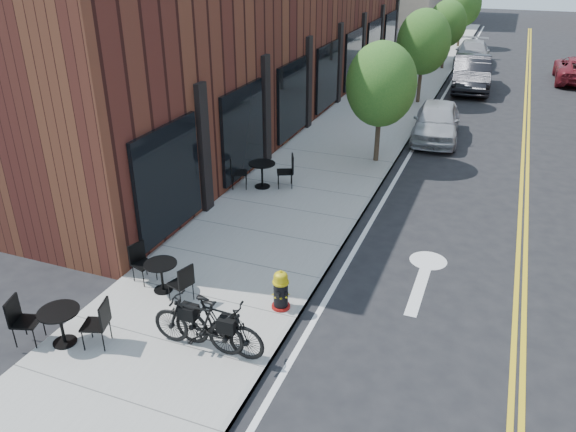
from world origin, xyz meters
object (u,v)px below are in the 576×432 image
at_px(bistro_set_a, 161,273).
at_px(bicycle_left, 198,323).
at_px(fire_hydrant, 281,290).
at_px(bicycle_right, 218,326).
at_px(parked_car_b, 471,73).
at_px(bistro_set_b, 61,322).
at_px(bistro_set_c, 262,171).
at_px(parked_car_a, 437,121).
at_px(parked_car_c, 472,53).

bearing_deg(bistro_set_a, bicycle_left, -21.92).
distance_m(fire_hydrant, bistro_set_a, 2.51).
bearing_deg(bicycle_left, bicycle_right, 97.57).
height_order(fire_hydrant, parked_car_b, parked_car_b).
height_order(fire_hydrant, bistro_set_b, bistro_set_b).
height_order(bicycle_right, parked_car_b, parked_car_b).
bearing_deg(bistro_set_c, parked_car_a, 35.07).
bearing_deg(parked_car_b, fire_hydrant, -99.82).
relative_size(bistro_set_c, parked_car_c, 0.38).
xyz_separation_m(fire_hydrant, parked_car_b, (1.69, 20.55, 0.28)).
bearing_deg(parked_car_b, bicycle_left, -101.73).
bearing_deg(parked_car_a, parked_car_c, 85.62).
xyz_separation_m(fire_hydrant, bistro_set_c, (-2.77, 5.38, 0.09)).
relative_size(fire_hydrant, parked_car_a, 0.21).
bearing_deg(fire_hydrant, parked_car_c, 109.63).
distance_m(parked_car_a, parked_car_c, 14.76).
relative_size(bicycle_right, parked_car_a, 0.44).
bearing_deg(parked_car_c, parked_car_a, -92.70).
distance_m(bicycle_right, parked_car_a, 13.84).
relative_size(bicycle_left, parked_car_a, 0.44).
height_order(parked_car_b, parked_car_c, parked_car_b).
bearing_deg(bistro_set_c, bistro_set_a, -111.41).
xyz_separation_m(bistro_set_b, parked_car_c, (4.40, 29.31, 0.11)).
distance_m(bicycle_right, bistro_set_c, 7.33).
bearing_deg(parked_car_c, bicycle_left, -97.01).
xyz_separation_m(bicycle_right, bistro_set_b, (-2.69, -0.82, -0.08)).
height_order(fire_hydrant, bicycle_left, bicycle_left).
height_order(bicycle_right, bistro_set_c, bicycle_right).
xyz_separation_m(bistro_set_b, bistro_set_c, (0.43, 7.80, 0.03)).
distance_m(bicycle_right, parked_car_b, 22.26).
relative_size(fire_hydrant, bistro_set_b, 0.49).
bearing_deg(bistro_set_b, bistro_set_c, 69.27).
height_order(bicycle_left, bistro_set_c, bicycle_left).
xyz_separation_m(bistro_set_b, parked_car_b, (4.89, 22.97, 0.23)).
distance_m(bistro_set_b, bistro_set_c, 7.81).
height_order(bicycle_left, parked_car_a, parked_car_a).
bearing_deg(bicycle_left, fire_hydrant, 150.73).
relative_size(parked_car_b, parked_car_c, 1.03).
height_order(bicycle_right, bistro_set_b, bicycle_right).
relative_size(bistro_set_a, parked_car_c, 0.34).
distance_m(bicycle_left, parked_car_b, 22.35).
height_order(bistro_set_a, parked_car_c, parked_car_c).
bearing_deg(bicycle_left, bistro_set_c, -166.15).
height_order(parked_car_a, parked_car_c, parked_car_c).
bearing_deg(fire_hydrant, bicycle_left, -95.91).
bearing_deg(bistro_set_a, bicycle_right, -15.09).
xyz_separation_m(bicycle_left, parked_car_b, (2.58, 22.20, 0.16)).
xyz_separation_m(fire_hydrant, bistro_set_b, (-3.20, -2.42, 0.06)).
relative_size(parked_car_a, parked_car_b, 0.82).
height_order(bistro_set_b, parked_car_a, parked_car_a).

